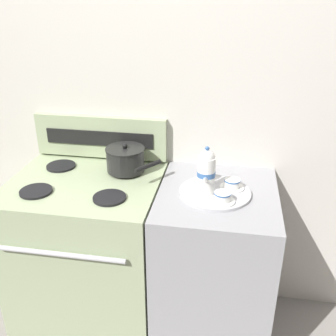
{
  "coord_description": "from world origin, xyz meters",
  "views": [
    {
      "loc": [
        0.43,
        -1.67,
        1.8
      ],
      "look_at": [
        0.13,
        0.07,
        0.97
      ],
      "focal_mm": 42.0,
      "sensor_mm": 36.0,
      "label": 1
    }
  ],
  "objects_px": {
    "teacup_right": "(222,197)",
    "teacup_left": "(232,184)",
    "stove": "(91,253)",
    "saucepan": "(126,159)",
    "serving_tray": "(215,193)",
    "teapot": "(206,171)",
    "creamer_jug": "(206,174)"
  },
  "relations": [
    {
      "from": "saucepan",
      "to": "teapot",
      "type": "height_order",
      "value": "teapot"
    },
    {
      "from": "stove",
      "to": "saucepan",
      "type": "height_order",
      "value": "saucepan"
    },
    {
      "from": "saucepan",
      "to": "serving_tray",
      "type": "bearing_deg",
      "value": -18.29
    },
    {
      "from": "serving_tray",
      "to": "teacup_right",
      "type": "distance_m",
      "value": 0.1
    },
    {
      "from": "teapot",
      "to": "teacup_left",
      "type": "distance_m",
      "value": 0.16
    },
    {
      "from": "serving_tray",
      "to": "teacup_left",
      "type": "distance_m",
      "value": 0.1
    },
    {
      "from": "teapot",
      "to": "saucepan",
      "type": "bearing_deg",
      "value": 157.93
    },
    {
      "from": "serving_tray",
      "to": "saucepan",
      "type": "bearing_deg",
      "value": 161.71
    },
    {
      "from": "saucepan",
      "to": "teapot",
      "type": "relative_size",
      "value": 1.3
    },
    {
      "from": "stove",
      "to": "saucepan",
      "type": "bearing_deg",
      "value": 37.82
    },
    {
      "from": "teapot",
      "to": "teacup_left",
      "type": "relative_size",
      "value": 1.99
    },
    {
      "from": "stove",
      "to": "teacup_left",
      "type": "xyz_separation_m",
      "value": [
        0.74,
        0.03,
        0.48
      ]
    },
    {
      "from": "serving_tray",
      "to": "teacup_left",
      "type": "xyz_separation_m",
      "value": [
        0.08,
        0.05,
        0.03
      ]
    },
    {
      "from": "stove",
      "to": "creamer_jug",
      "type": "bearing_deg",
      "value": 9.09
    },
    {
      "from": "creamer_jug",
      "to": "stove",
      "type": "bearing_deg",
      "value": -170.91
    },
    {
      "from": "stove",
      "to": "serving_tray",
      "type": "distance_m",
      "value": 0.8
    },
    {
      "from": "stove",
      "to": "creamer_jug",
      "type": "xyz_separation_m",
      "value": [
        0.61,
        0.1,
        0.49
      ]
    },
    {
      "from": "teacup_right",
      "to": "teacup_left",
      "type": "bearing_deg",
      "value": 73.69
    },
    {
      "from": "teacup_left",
      "to": "teacup_right",
      "type": "xyz_separation_m",
      "value": [
        -0.04,
        -0.14,
        0.0
      ]
    },
    {
      "from": "stove",
      "to": "saucepan",
      "type": "xyz_separation_m",
      "value": [
        0.19,
        0.14,
        0.52
      ]
    },
    {
      "from": "saucepan",
      "to": "teacup_left",
      "type": "height_order",
      "value": "saucepan"
    },
    {
      "from": "saucepan",
      "to": "teacup_right",
      "type": "distance_m",
      "value": 0.58
    },
    {
      "from": "saucepan",
      "to": "creamer_jug",
      "type": "bearing_deg",
      "value": -6.14
    },
    {
      "from": "teapot",
      "to": "teacup_left",
      "type": "bearing_deg",
      "value": 27.81
    },
    {
      "from": "serving_tray",
      "to": "teacup_left",
      "type": "relative_size",
      "value": 2.91
    },
    {
      "from": "serving_tray",
      "to": "teapot",
      "type": "height_order",
      "value": "teapot"
    },
    {
      "from": "stove",
      "to": "serving_tray",
      "type": "relative_size",
      "value": 2.63
    },
    {
      "from": "saucepan",
      "to": "stove",
      "type": "bearing_deg",
      "value": -142.18
    },
    {
      "from": "stove",
      "to": "creamer_jug",
      "type": "height_order",
      "value": "creamer_jug"
    },
    {
      "from": "serving_tray",
      "to": "teapot",
      "type": "relative_size",
      "value": 1.47
    },
    {
      "from": "stove",
      "to": "teacup_right",
      "type": "distance_m",
      "value": 0.86
    },
    {
      "from": "teacup_left",
      "to": "creamer_jug",
      "type": "height_order",
      "value": "creamer_jug"
    }
  ]
}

